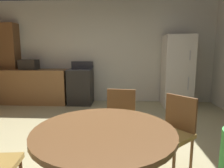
% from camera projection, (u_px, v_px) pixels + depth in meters
% --- Properties ---
extents(ground_plane, '(14.00, 14.00, 0.00)m').
position_uv_depth(ground_plane, '(83.00, 157.00, 2.57)').
color(ground_plane, tan).
extents(wall_back, '(6.11, 0.12, 2.70)m').
position_uv_depth(wall_back, '(105.00, 52.00, 5.33)').
color(wall_back, beige).
rests_on(wall_back, ground).
extents(kitchen_counter, '(1.81, 0.60, 0.90)m').
position_uv_depth(kitchen_counter, '(34.00, 86.00, 5.19)').
color(kitchen_counter, olive).
rests_on(kitchen_counter, ground).
extents(pantry_column, '(0.44, 0.36, 2.10)m').
position_uv_depth(pantry_column, '(11.00, 63.00, 5.31)').
color(pantry_column, brown).
rests_on(pantry_column, ground).
extents(oven_range, '(0.60, 0.60, 1.10)m').
position_uv_depth(oven_range, '(81.00, 86.00, 5.12)').
color(oven_range, black).
rests_on(oven_range, ground).
extents(refrigerator, '(0.68, 0.68, 1.76)m').
position_uv_depth(refrigerator, '(177.00, 71.00, 4.86)').
color(refrigerator, silver).
rests_on(refrigerator, ground).
extents(microwave, '(0.44, 0.32, 0.26)m').
position_uv_depth(microwave, '(29.00, 65.00, 5.10)').
color(microwave, black).
rests_on(microwave, kitchen_counter).
extents(dining_table, '(1.13, 1.13, 0.76)m').
position_uv_depth(dining_table, '(104.00, 148.00, 1.58)').
color(dining_table, brown).
rests_on(dining_table, ground).
extents(chair_north, '(0.44, 0.44, 0.87)m').
position_uv_depth(chair_north, '(120.00, 119.00, 2.55)').
color(chair_north, brown).
rests_on(chair_north, ground).
extents(chair_northeast, '(0.56, 0.56, 0.87)m').
position_uv_depth(chair_northeast, '(174.00, 129.00, 2.20)').
color(chair_northeast, brown).
rests_on(chair_northeast, ground).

